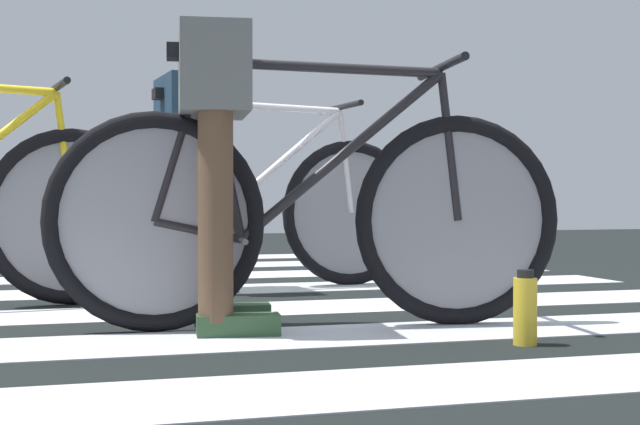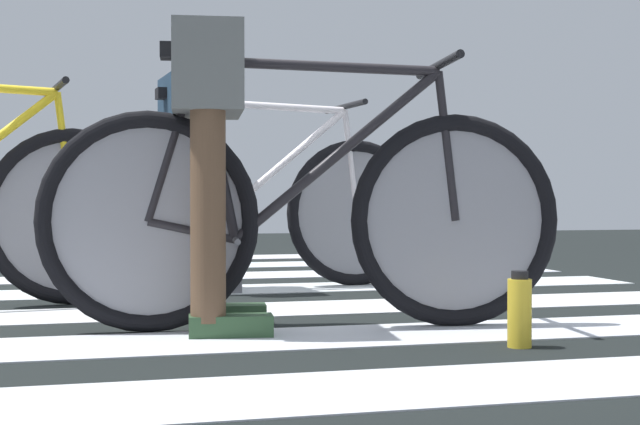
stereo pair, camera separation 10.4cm
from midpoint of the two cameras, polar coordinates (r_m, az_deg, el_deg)
The scene contains 7 objects.
ground at distance 3.84m, azimuth -10.16°, elevation -5.75°, with size 18.00×14.00×0.02m.
crosswalk_markings at distance 3.57m, azimuth -10.77°, elevation -6.06°, with size 5.48×6.52×0.00m.
bicycle_1_of_3 at distance 3.07m, azimuth -0.06°, elevation -0.01°, with size 1.73×0.52×0.93m.
cyclist_1_of_3 at distance 3.05m, azimuth -5.87°, elevation 4.72°, with size 0.36×0.43×0.99m.
bicycle_3_of_3 at distance 4.41m, azimuth -3.32°, elevation 0.29°, with size 1.73×0.52×0.93m.
cyclist_3_of_3 at distance 4.34m, azimuth -7.27°, elevation 3.68°, with size 0.34×0.43×0.99m.
water_bottle at distance 2.80m, azimuth 13.10°, elevation -5.88°, with size 0.07×0.07×0.22m.
Camera 2 is at (-0.25, -3.80, 0.46)m, focal length 52.18 mm.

